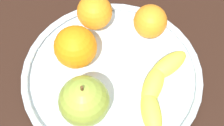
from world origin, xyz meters
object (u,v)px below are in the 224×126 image
object	(u,v)px
banana	(158,89)
apple	(84,101)
orange_back_left	(150,21)
fruit_bowl	(112,74)
orange_center	(95,12)
orange_front_left	(75,47)

from	to	relation	value
banana	apple	xyz separation A→B (cm)	(4.99, -11.06, 2.39)
orange_back_left	fruit_bowl	bearing A→B (deg)	-29.76
orange_back_left	orange_center	world-z (taller)	orange_center
orange_back_left	orange_center	bearing A→B (deg)	-92.77
banana	orange_back_left	bearing A→B (deg)	-155.49
banana	orange_front_left	size ratio (longest dim) A/B	2.40
banana	orange_center	distance (cm)	18.19
orange_center	banana	bearing A→B (deg)	44.41
banana	orange_front_left	bearing A→B (deg)	-94.82
banana	fruit_bowl	bearing A→B (deg)	-96.81
banana	orange_center	world-z (taller)	orange_center
banana	orange_center	xyz separation A→B (cm)	(-12.94, -12.68, 1.66)
fruit_bowl	orange_front_left	distance (cm)	8.12
orange_front_left	orange_back_left	bearing A→B (deg)	123.05
fruit_bowl	banana	bearing A→B (deg)	70.04
orange_front_left	orange_center	bearing A→B (deg)	167.96
apple	orange_center	size ratio (longest dim) A/B	1.35
fruit_bowl	orange_back_left	xyz separation A→B (cm)	(-9.56, 5.46, 3.92)
orange_front_left	orange_center	world-z (taller)	orange_front_left
apple	orange_front_left	world-z (taller)	apple
banana	orange_back_left	xyz separation A→B (cm)	(-12.45, -2.50, 1.46)
fruit_bowl	banana	size ratio (longest dim) A/B	1.79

